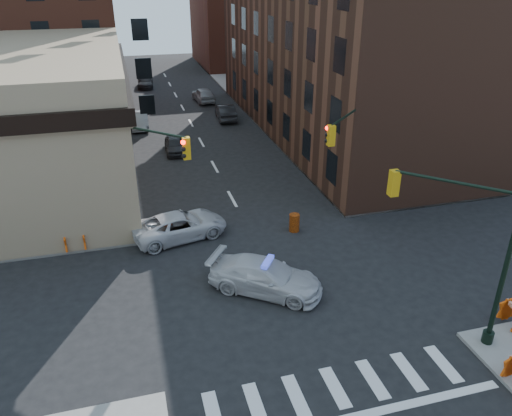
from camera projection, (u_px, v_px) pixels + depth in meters
ground at (278, 284)px, 24.00m from camera, size 140.00×140.00×0.00m
sidewalk_ne at (382, 96)px, 57.79m from camera, size 34.00×54.50×0.15m
commercial_row_ne at (344, 51)px, 43.49m from camera, size 14.00×34.00×14.00m
filler_nw at (39, 10)px, 70.39m from camera, size 20.00×18.00×16.00m
filler_ne at (251, 22)px, 74.92m from camera, size 16.00×16.00×12.00m
signal_pole_se at (480, 239)px, 18.62m from camera, size 5.40×5.27×8.00m
signal_pole_nw at (139, 172)px, 25.33m from camera, size 3.58×3.67×8.00m
signal_pole_ne at (350, 151)px, 28.11m from camera, size 3.67×3.58×8.00m
tree_ne_near at (271, 87)px, 46.76m from camera, size 3.00×3.00×4.85m
tree_ne_far at (250, 71)px, 53.69m from camera, size 3.00×3.00×4.85m
police_car at (266, 277)px, 23.17m from camera, size 5.63×4.85×1.55m
pickup at (180, 226)px, 27.77m from camera, size 5.70×3.56×1.47m
parked_car_wnear at (175, 145)px, 40.48m from camera, size 1.66×3.83×1.29m
parked_car_wfar at (139, 120)px, 46.54m from camera, size 1.61×4.41×1.44m
parked_car_wdeep at (145, 82)px, 62.03m from camera, size 2.19×4.69×1.33m
parked_car_enear at (226, 112)px, 49.03m from camera, size 1.90×4.69×1.52m
parked_car_efar at (204, 95)px, 55.41m from camera, size 2.22×4.80×1.59m
pedestrian_a at (67, 230)px, 26.57m from camera, size 0.81×0.81×1.89m
pedestrian_b at (22, 233)px, 26.58m from camera, size 0.93×0.83×1.58m
pedestrian_c at (3, 240)px, 25.64m from camera, size 1.18×0.95×1.88m
barrel_road at (294, 223)px, 28.54m from camera, size 0.61×0.61×1.05m
barrel_bank at (168, 232)px, 27.51m from camera, size 0.77×0.77×1.10m
barricade_nw_a at (75, 241)px, 26.41m from camera, size 1.28×0.67×0.94m
barricade_nw_b at (26, 245)px, 26.14m from camera, size 1.17×0.66×0.84m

